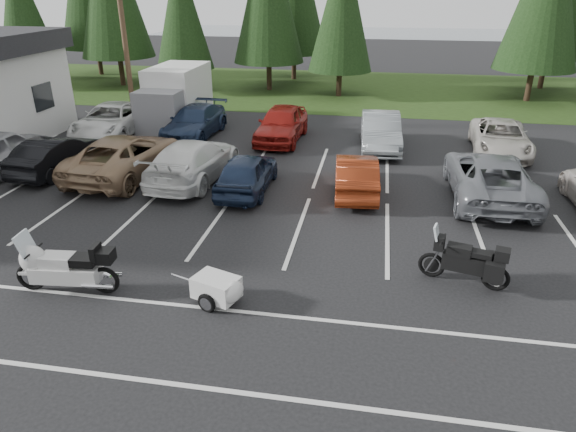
# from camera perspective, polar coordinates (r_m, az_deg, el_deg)

# --- Properties ---
(ground) EXTENTS (120.00, 120.00, 0.00)m
(ground) POSITION_cam_1_polar(r_m,az_deg,el_deg) (14.98, -1.33, -3.03)
(ground) COLOR black
(ground) RESTS_ON ground
(grass_strip) EXTENTS (80.00, 16.00, 0.01)m
(grass_strip) POSITION_cam_1_polar(r_m,az_deg,el_deg) (37.75, 5.94, 13.85)
(grass_strip) COLOR #1E3210
(grass_strip) RESTS_ON ground
(lake_water) EXTENTS (70.00, 50.00, 0.02)m
(lake_water) POSITION_cam_1_polar(r_m,az_deg,el_deg) (68.38, 11.63, 18.27)
(lake_water) COLOR slate
(lake_water) RESTS_ON ground
(utility_pole) EXTENTS (1.60, 0.26, 9.00)m
(utility_pole) POSITION_cam_1_polar(r_m,az_deg,el_deg) (28.11, -17.79, 18.91)
(utility_pole) COLOR #473321
(utility_pole) RESTS_ON ground
(box_truck) EXTENTS (2.40, 5.60, 2.90)m
(box_truck) POSITION_cam_1_polar(r_m,az_deg,el_deg) (28.18, -12.76, 12.75)
(box_truck) COLOR silver
(box_truck) RESTS_ON ground
(stall_markings) EXTENTS (32.00, 16.00, 0.01)m
(stall_markings) POSITION_cam_1_polar(r_m,az_deg,el_deg) (16.75, -0.01, 0.11)
(stall_markings) COLOR silver
(stall_markings) RESTS_ON ground
(conifer_1) EXTENTS (3.96, 3.96, 9.22)m
(conifer_1) POSITION_cam_1_polar(r_m,az_deg,el_deg) (42.19, -27.57, 19.91)
(conifer_1) COLOR #332316
(conifer_1) RESTS_ON ground
(conifer_3) EXTENTS (3.87, 3.87, 9.02)m
(conifer_3) POSITION_cam_1_polar(r_m,az_deg,el_deg) (36.87, -11.77, 21.50)
(conifer_3) COLOR #332316
(conifer_3) RESTS_ON ground
(conifer_5) EXTENTS (4.14, 4.14, 9.63)m
(conifer_5) POSITION_cam_1_polar(r_m,az_deg,el_deg) (34.74, 6.04, 22.28)
(conifer_5) COLOR #332316
(conifer_5) RESTS_ON ground
(car_near_0) EXTENTS (2.20, 4.93, 1.65)m
(car_near_0) POSITION_cam_1_polar(r_m,az_deg,el_deg) (23.69, -29.33, 6.44)
(car_near_0) COLOR #AAAAAF
(car_near_0) RESTS_ON ground
(car_near_1) EXTENTS (1.86, 4.45, 1.43)m
(car_near_1) POSITION_cam_1_polar(r_m,az_deg,el_deg) (22.40, -24.34, 6.23)
(car_near_1) COLOR black
(car_near_1) RESTS_ON ground
(car_near_2) EXTENTS (3.08, 5.98, 1.62)m
(car_near_2) POSITION_cam_1_polar(r_m,az_deg,el_deg) (21.00, -17.64, 6.43)
(car_near_2) COLOR #8F7153
(car_near_2) RESTS_ON ground
(car_near_3) EXTENTS (2.57, 5.53, 1.56)m
(car_near_3) POSITION_cam_1_polar(r_m,az_deg,el_deg) (19.86, -10.47, 6.09)
(car_near_3) COLOR silver
(car_near_3) RESTS_ON ground
(car_near_4) EXTENTS (1.68, 4.15, 1.41)m
(car_near_4) POSITION_cam_1_polar(r_m,az_deg,el_deg) (18.53, -4.59, 4.83)
(car_near_4) COLOR #162138
(car_near_4) RESTS_ON ground
(car_near_5) EXTENTS (1.78, 4.27, 1.37)m
(car_near_5) POSITION_cam_1_polar(r_m,az_deg,el_deg) (18.51, 7.57, 4.60)
(car_near_5) COLOR maroon
(car_near_5) RESTS_ON ground
(car_near_6) EXTENTS (2.67, 5.75, 1.60)m
(car_near_6) POSITION_cam_1_polar(r_m,az_deg,el_deg) (19.16, 21.50, 4.12)
(car_near_6) COLOR slate
(car_near_6) RESTS_ON ground
(car_far_0) EXTENTS (2.92, 5.65, 1.52)m
(car_far_0) POSITION_cam_1_polar(r_m,az_deg,el_deg) (27.03, -19.06, 10.03)
(car_far_0) COLOR silver
(car_far_0) RESTS_ON ground
(car_far_1) EXTENTS (2.29, 5.09, 1.45)m
(car_far_1) POSITION_cam_1_polar(r_m,az_deg,el_deg) (25.81, -10.34, 10.24)
(car_far_1) COLOR #1C2A46
(car_far_1) RESTS_ON ground
(car_far_2) EXTENTS (2.14, 4.91, 1.65)m
(car_far_2) POSITION_cam_1_polar(r_m,az_deg,el_deg) (24.70, -0.71, 10.23)
(car_far_2) COLOR maroon
(car_far_2) RESTS_ON ground
(car_far_3) EXTENTS (1.94, 4.89, 1.58)m
(car_far_3) POSITION_cam_1_polar(r_m,az_deg,el_deg) (23.83, 10.24, 9.23)
(car_far_3) COLOR gray
(car_far_3) RESTS_ON ground
(car_far_4) EXTENTS (2.72, 5.23, 1.41)m
(car_far_4) POSITION_cam_1_polar(r_m,az_deg,el_deg) (24.60, 22.53, 8.02)
(car_far_4) COLOR beige
(car_far_4) RESTS_ON ground
(touring_motorcycle) EXTENTS (2.92, 1.14, 1.58)m
(touring_motorcycle) POSITION_cam_1_polar(r_m,az_deg,el_deg) (13.47, -23.57, -4.84)
(touring_motorcycle) COLOR silver
(touring_motorcycle) RESTS_ON ground
(cargo_trailer) EXTENTS (1.69, 1.29, 0.69)m
(cargo_trailer) POSITION_cam_1_polar(r_m,az_deg,el_deg) (12.29, -7.95, -8.14)
(cargo_trailer) COLOR silver
(cargo_trailer) RESTS_ON ground
(adventure_motorcycle) EXTENTS (2.59, 1.46, 1.49)m
(adventure_motorcycle) POSITION_cam_1_polar(r_m,az_deg,el_deg) (13.44, 19.06, -4.35)
(adventure_motorcycle) COLOR black
(adventure_motorcycle) RESTS_ON ground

